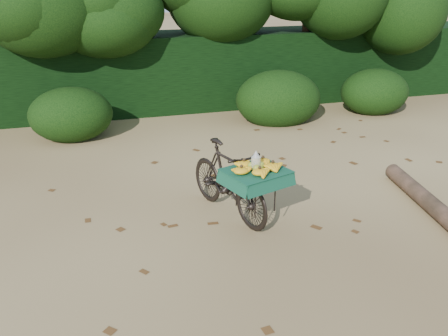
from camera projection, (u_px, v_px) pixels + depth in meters
name	position (u px, v px, depth m)	size (l,w,h in m)	color
ground	(297.00, 211.00, 6.69)	(80.00, 80.00, 0.00)	tan
vendor_bicycle	(229.00, 180.00, 6.40)	(1.12, 1.86, 1.04)	black
fallen_log	(447.00, 218.00, 6.26)	(0.24, 0.24, 3.30)	brown
hedge_backdrop	(193.00, 70.00, 11.94)	(26.00, 1.80, 1.80)	black
tree_row	(172.00, 28.00, 10.65)	(14.50, 2.00, 4.00)	black
bush_clumps	(236.00, 105.00, 10.47)	(8.80, 1.70, 0.90)	black
leaf_litter	(279.00, 192.00, 7.26)	(7.00, 7.30, 0.01)	#523216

